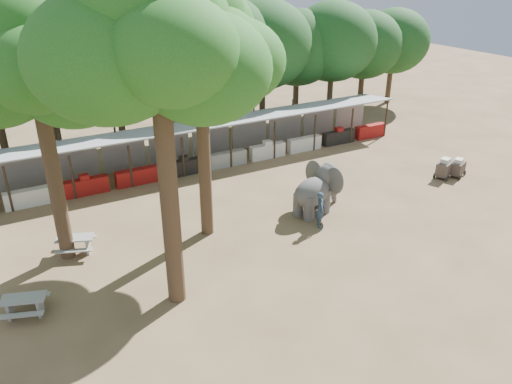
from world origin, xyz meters
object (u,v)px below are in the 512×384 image
yard_tree_left (27,59)px  yard_tree_center (150,42)px  picnic_table_far (76,243)px  cart_front (458,168)px  elephant (317,189)px  picnic_table_near (24,304)px  handler (320,210)px  cart_back (444,168)px  yard_tree_back (194,40)px

yard_tree_left → yard_tree_center: size_ratio=0.92×
yard_tree_left → yard_tree_center: (3.00, -5.00, 1.01)m
picnic_table_far → cart_front: size_ratio=1.48×
yard_tree_center → elephant: bearing=19.7°
cart_front → picnic_table_near: bearing=160.9°
handler → picnic_table_far: 10.93m
picnic_table_far → cart_back: bearing=16.4°
yard_tree_left → picnic_table_near: size_ratio=6.01×
yard_tree_left → cart_front: 22.90m
yard_tree_center → yard_tree_left: bearing=121.0°
yard_tree_back → picnic_table_far: (-5.49, 0.90, -8.04)m
yard_tree_back → handler: 9.40m
cart_front → cart_back: size_ratio=0.93×
cart_back → yard_tree_left: bearing=151.8°
elephant → picnic_table_far: elephant is taller
picnic_table_near → picnic_table_far: picnic_table_far is taller
yard_tree_center → yard_tree_back: yard_tree_center is taller
picnic_table_near → cart_back: 22.58m
handler → cart_back: (9.67, 1.32, -0.31)m
elephant → picnic_table_far: bearing=156.0°
elephant → yard_tree_back: bearing=156.3°
yard_tree_center → picnic_table_near: 10.10m
yard_tree_center → picnic_table_far: (-2.49, 4.90, -8.71)m
yard_tree_center → picnic_table_far: size_ratio=6.27×
yard_tree_back → picnic_table_far: bearing=170.7°
yard_tree_back → handler: bearing=-24.1°
yard_tree_left → cart_front: size_ratio=8.49×
handler → yard_tree_center: bearing=127.4°
elephant → cart_front: bearing=-16.9°
yard_tree_left → picnic_table_near: bearing=-118.1°
elephant → picnic_table_near: size_ratio=1.76×
yard_tree_back → cart_front: bearing=-4.3°
yard_tree_left → cart_back: yard_tree_left is taller
yard_tree_left → yard_tree_back: (6.00, -1.00, 0.34)m
handler → elephant: bearing=-4.6°
yard_tree_center → cart_front: 20.60m
yard_tree_center → elephant: size_ratio=3.73×
elephant → cart_back: elephant is taller
yard_tree_center → picnic_table_near: yard_tree_center is taller
elephant → picnic_table_far: size_ratio=1.68×
yard_tree_back → cart_back: (14.65, -0.91, -7.97)m
yard_tree_back → picnic_table_near: 11.54m
yard_tree_left → cart_back: 22.09m
yard_tree_left → cart_back: bearing=-5.3°
yard_tree_center → cart_back: bearing=9.9°
elephant → yard_tree_center: bearing=-175.4°
elephant → handler: size_ratio=1.83×
elephant → cart_front: (9.72, -0.30, -0.66)m
yard_tree_left → picnic_table_far: 7.72m
picnic_table_near → cart_back: bearing=23.0°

